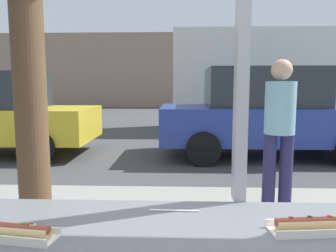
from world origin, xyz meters
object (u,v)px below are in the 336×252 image
Objects in this scene: parked_car_blue at (264,113)px; pedestrian at (279,125)px; hotdog_tray_near at (18,232)px; hotdog_tray_far at (308,225)px; box_truck at (268,78)px.

pedestrian is (-0.68, -3.31, 0.14)m from parked_car_blue.
hotdog_tray_near and hotdog_tray_far have the same top height.
parked_car_blue is at bearing 78.41° from pedestrian.
hotdog_tray_far is (0.93, 0.08, -0.00)m from hotdog_tray_near.
box_truck reaches higher than hotdog_tray_near.
hotdog_tray_far is 2.56m from pedestrian.
hotdog_tray_far is 5.93m from parked_car_blue.
box_truck is at bearing 71.34° from hotdog_tray_near.
hotdog_tray_near is 0.93m from hotdog_tray_far.
parked_car_blue is at bearing -105.33° from box_truck.
parked_car_blue reaches higher than hotdog_tray_near.
hotdog_tray_near is 0.04× the size of box_truck.
pedestrian is (-1.83, -7.51, -0.65)m from box_truck.
parked_car_blue is at bearing 77.14° from hotdog_tray_far.
hotdog_tray_far is 10.31m from box_truck.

